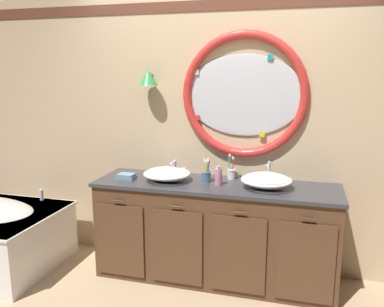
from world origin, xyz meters
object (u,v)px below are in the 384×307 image
Objects in this scene: toothbrush_holder_right at (231,173)px; folded_hand_towel at (126,177)px; toothbrush_holder_left at (206,175)px; sink_basin_right at (266,180)px; sink_basin_left at (167,174)px; soap_dispenser at (218,176)px.

folded_hand_towel is (-0.88, -0.26, -0.03)m from toothbrush_holder_right.
toothbrush_holder_left is 0.94× the size of toothbrush_holder_right.
sink_basin_right is at bearing -7.16° from toothbrush_holder_left.
sink_basin_left is at bearing -158.43° from toothbrush_holder_right.
toothbrush_holder_left is 0.14m from soap_dispenser.
soap_dispenser is at bearing -178.69° from sink_basin_right.
sink_basin_left is 1.95× the size of toothbrush_holder_left.
folded_hand_towel is (-1.20, -0.05, -0.04)m from sink_basin_right.
sink_basin_left is at bearing 7.58° from folded_hand_towel.
sink_basin_right is 1.20m from folded_hand_towel.
folded_hand_towel is (-0.69, -0.11, -0.03)m from toothbrush_holder_left.
folded_hand_towel is (-0.36, -0.05, -0.04)m from sink_basin_left.
toothbrush_holder_left reaches higher than sink_basin_left.
toothbrush_holder_right is (0.19, 0.14, -0.00)m from toothbrush_holder_left.
soap_dispenser reaches higher than folded_hand_towel.
toothbrush_holder_left is at bearing 9.20° from folded_hand_towel.
toothbrush_holder_left is (0.33, 0.06, -0.01)m from sink_basin_left.
toothbrush_holder_left is 1.23× the size of soap_dispenser.
toothbrush_holder_right reaches higher than sink_basin_left.
toothbrush_holder_left reaches higher than folded_hand_towel.
toothbrush_holder_right is 0.23m from soap_dispenser.
toothbrush_holder_left is (-0.51, 0.06, -0.01)m from sink_basin_right.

